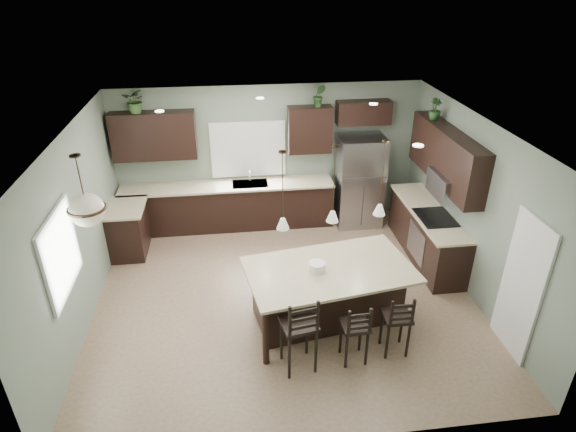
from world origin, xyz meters
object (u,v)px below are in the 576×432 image
at_px(kitchen_island, 329,295).
at_px(plant_back_left, 135,100).
at_px(serving_dish, 317,267).
at_px(bar_stool_right, 396,322).
at_px(bar_stool_center, 354,331).
at_px(refrigerator, 359,181).
at_px(bar_stool_left, 299,331).

xyz_separation_m(kitchen_island, plant_back_left, (-2.96, 3.22, 2.17)).
relative_size(serving_dish, plant_back_left, 0.52).
bearing_deg(serving_dish, bar_stool_right, -36.95).
xyz_separation_m(bar_stool_center, bar_stool_right, (0.60, 0.09, 0.01)).
distance_m(kitchen_island, bar_stool_center, 0.87).
bearing_deg(plant_back_left, bar_stool_right, -46.88).
relative_size(refrigerator, bar_stool_right, 1.86).
relative_size(bar_stool_right, plant_back_left, 2.17).
xyz_separation_m(refrigerator, kitchen_island, (-1.21, -2.99, -0.46)).
height_order(refrigerator, kitchen_island, refrigerator).
height_order(serving_dish, bar_stool_center, serving_dish).
height_order(refrigerator, serving_dish, refrigerator).
bearing_deg(plant_back_left, bar_stool_left, -59.96).
bearing_deg(bar_stool_center, plant_back_left, 124.93).
bearing_deg(refrigerator, plant_back_left, 176.73).
height_order(bar_stool_center, bar_stool_right, bar_stool_right).
relative_size(serving_dish, bar_stool_right, 0.24).
height_order(kitchen_island, serving_dish, serving_dish).
xyz_separation_m(refrigerator, bar_stool_right, (-0.44, -3.75, -0.43)).
bearing_deg(kitchen_island, plant_back_left, 123.18).
height_order(bar_stool_left, plant_back_left, plant_back_left).
bearing_deg(serving_dish, refrigerator, 64.93).
bearing_deg(refrigerator, bar_stool_center, -105.14).
bearing_deg(refrigerator, bar_stool_left, -114.90).
height_order(kitchen_island, plant_back_left, plant_back_left).
xyz_separation_m(refrigerator, plant_back_left, (-4.17, 0.24, 1.70)).
bearing_deg(bar_stool_right, bar_stool_left, -173.82).
height_order(bar_stool_center, plant_back_left, plant_back_left).
relative_size(bar_stool_left, bar_stool_right, 1.20).
relative_size(bar_stool_left, bar_stool_center, 1.23).
height_order(refrigerator, bar_stool_center, refrigerator).
distance_m(refrigerator, bar_stool_center, 4.00).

